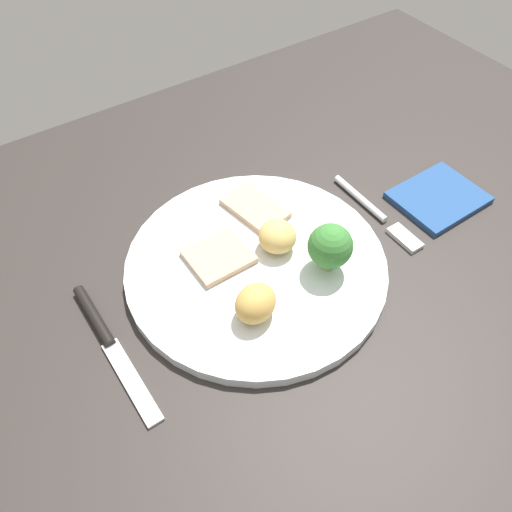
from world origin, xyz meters
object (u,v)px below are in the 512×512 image
at_px(meat_slice_main, 219,256).
at_px(roast_potato_right, 255,303).
at_px(meat_slice_under, 255,208).
at_px(roast_potato_left, 277,237).
at_px(carrot_coin_front, 332,233).
at_px(broccoli_floret, 330,246).
at_px(folded_napkin, 438,197).
at_px(dinner_plate, 256,266).
at_px(knife, 107,338).
at_px(fork, 378,214).

bearing_deg(meat_slice_main, roast_potato_right, 84.75).
bearing_deg(meat_slice_under, roast_potato_right, 56.29).
xyz_separation_m(roast_potato_left, carrot_coin_front, (-0.07, 0.02, -0.02)).
bearing_deg(broccoli_floret, meat_slice_main, -39.79).
relative_size(meat_slice_main, folded_napkin, 0.62).
distance_m(meat_slice_main, roast_potato_left, 0.07).
xyz_separation_m(dinner_plate, meat_slice_under, (-0.05, -0.07, 0.01)).
xyz_separation_m(roast_potato_left, broccoli_floret, (-0.03, 0.06, 0.02)).
height_order(meat_slice_under, broccoli_floret, broccoli_floret).
distance_m(knife, folded_napkin, 0.45).
distance_m(dinner_plate, folded_napkin, 0.26).
height_order(broccoli_floret, fork, broccoli_floret).
bearing_deg(fork, meat_slice_under, -122.22).
distance_m(dinner_plate, roast_potato_left, 0.04).
height_order(roast_potato_left, fork, roast_potato_left).
xyz_separation_m(dinner_plate, meat_slice_main, (0.03, -0.03, 0.01)).
bearing_deg(fork, folded_napkin, 76.39).
relative_size(knife, folded_napkin, 1.68).
bearing_deg(roast_potato_right, meat_slice_under, -123.71).
height_order(meat_slice_under, knife, meat_slice_under).
distance_m(meat_slice_main, folded_napkin, 0.30).
xyz_separation_m(meat_slice_under, roast_potato_left, (0.01, 0.07, 0.01)).
bearing_deg(meat_slice_main, meat_slice_under, -151.70).
bearing_deg(knife, meat_slice_main, 97.27).
relative_size(roast_potato_left, fork, 0.29).
bearing_deg(carrot_coin_front, knife, -4.59).
xyz_separation_m(meat_slice_under, fork, (-0.13, 0.08, -0.01)).
relative_size(roast_potato_right, carrot_coin_front, 2.10).
height_order(roast_potato_right, knife, roast_potato_right).
xyz_separation_m(fork, folded_napkin, (-0.09, 0.02, 0.00)).
relative_size(meat_slice_main, roast_potato_right, 1.43).
bearing_deg(roast_potato_right, folded_napkin, -175.50).
height_order(dinner_plate, roast_potato_right, roast_potato_right).
bearing_deg(dinner_plate, meat_slice_main, -40.30).
relative_size(meat_slice_under, broccoli_floret, 1.32).
height_order(dinner_plate, meat_slice_under, meat_slice_under).
bearing_deg(meat_slice_under, meat_slice_main, 28.30).
bearing_deg(dinner_plate, fork, 175.47).
bearing_deg(carrot_coin_front, meat_slice_under, -58.22).
relative_size(roast_potato_right, fork, 0.31).
height_order(carrot_coin_front, knife, carrot_coin_front).
height_order(meat_slice_main, carrot_coin_front, meat_slice_main).
relative_size(meat_slice_under, carrot_coin_front, 3.52).
height_order(meat_slice_main, roast_potato_right, roast_potato_right).
bearing_deg(roast_potato_right, carrot_coin_front, -162.48).
xyz_separation_m(meat_slice_under, roast_potato_right, (0.09, 0.13, 0.02)).
bearing_deg(broccoli_floret, meat_slice_under, -82.21).
xyz_separation_m(meat_slice_main, roast_potato_right, (0.01, 0.09, 0.02)).
height_order(roast_potato_right, fork, roast_potato_right).
relative_size(dinner_plate, carrot_coin_front, 13.15).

